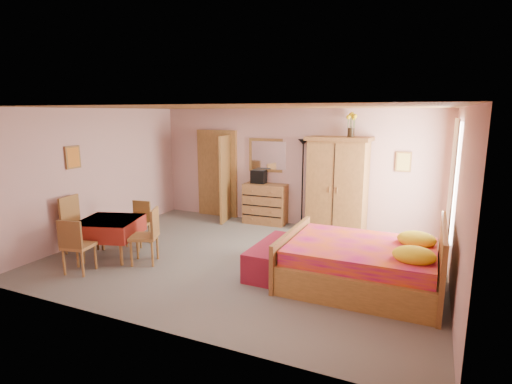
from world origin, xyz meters
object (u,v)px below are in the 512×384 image
at_px(bed, 361,252).
at_px(sunflower_vase, 351,125).
at_px(bench, 273,257).
at_px(dining_table, 111,238).
at_px(stereo, 259,177).
at_px(chair_east, 144,236).
at_px(wardrobe, 337,186).
at_px(chair_south, 79,245).
at_px(wall_mirror, 269,155).
at_px(chair_west, 80,225).
at_px(floor_lamp, 302,184).
at_px(chest_of_drawers, 266,204).
at_px(chair_north, 137,224).

bearing_deg(bed, sunflower_vase, 105.62).
bearing_deg(bench, dining_table, -167.89).
xyz_separation_m(stereo, chair_east, (-0.73, -3.15, -0.60)).
bearing_deg(bed, wardrobe, 110.64).
distance_m(wardrobe, chair_south, 5.01).
bearing_deg(wall_mirror, chair_west, -128.50).
height_order(sunflower_vase, bench, sunflower_vase).
bearing_deg(wall_mirror, floor_lamp, -13.24).
bearing_deg(chair_east, chair_west, 67.63).
height_order(dining_table, chair_west, chair_west).
bearing_deg(bed, chair_south, -162.42).
bearing_deg(bench, chair_east, -164.77).
height_order(wardrobe, chair_west, wardrobe).
height_order(sunflower_vase, chair_west, sunflower_vase).
bearing_deg(chest_of_drawers, chair_east, -107.82).
distance_m(wardrobe, bed, 2.66).
xyz_separation_m(bed, chair_west, (-4.90, -0.62, -0.00)).
relative_size(floor_lamp, chair_west, 1.89).
height_order(wall_mirror, chair_east, wall_mirror).
xyz_separation_m(wardrobe, sunflower_vase, (0.21, 0.08, 1.26)).
height_order(chair_south, chair_east, chair_east).
xyz_separation_m(dining_table, chair_north, (-0.02, 0.73, 0.07)).
bearing_deg(bench, wardrobe, 79.54).
xyz_separation_m(wardrobe, bed, (0.92, -2.44, -0.50)).
xyz_separation_m(dining_table, chair_south, (0.03, -0.72, 0.10)).
distance_m(bed, chair_west, 4.94).
bearing_deg(chair_south, dining_table, 80.45).
xyz_separation_m(wall_mirror, floor_lamp, (0.85, -0.14, -0.57)).
bearing_deg(chair_north, chair_west, 40.41).
height_order(bed, bench, bed).
relative_size(sunflower_vase, bed, 0.22).
relative_size(wardrobe, chair_east, 2.14).
distance_m(bench, chair_east, 2.21).
bearing_deg(chair_north, bed, 171.18).
bearing_deg(sunflower_vase, dining_table, -138.15).
distance_m(wall_mirror, sunflower_vase, 2.02).
xyz_separation_m(bed, dining_table, (-4.20, -0.61, -0.17)).
bearing_deg(bench, chair_west, -170.05).
height_order(wardrobe, sunflower_vase, sunflower_vase).
distance_m(floor_lamp, bed, 3.17).
bearing_deg(bench, chair_north, 177.58).
bearing_deg(chair_east, chest_of_drawers, -40.39).
height_order(wall_mirror, chair_south, wall_mirror).
distance_m(stereo, wardrobe, 1.85).
bearing_deg(chair_east, chair_south, 113.54).
bearing_deg(sunflower_vase, chest_of_drawers, 179.31).
relative_size(bed, chair_north, 2.68).
height_order(bed, dining_table, bed).
distance_m(wall_mirror, wardrobe, 1.77).
bearing_deg(sunflower_vase, bench, -104.79).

